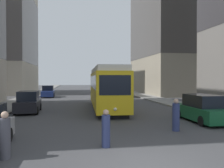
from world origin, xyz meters
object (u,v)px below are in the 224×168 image
Objects in this scene: streetcar at (106,87)px; transit_bus at (115,84)px; pedestrian_crossing_near at (106,130)px; parked_car_right_far at (202,109)px; parked_car_left_mid at (48,92)px; parked_car_left_near at (28,103)px; pedestrian_on_sidewalk at (5,137)px; pedestrian_crossing_far at (176,116)px.

streetcar is 1.18× the size of transit_bus.
streetcar reaches higher than pedestrian_crossing_near.
streetcar reaches higher than parked_car_right_far.
transit_bus is 24.73m from parked_car_right_far.
parked_car_left_near is at bearing -91.84° from parked_car_left_mid.
pedestrian_on_sidewalk is (-3.80, -0.86, 0.06)m from pedestrian_crossing_near.
transit_bus is 6.30× the size of pedestrian_crossing_far.
transit_bus reaches higher than parked_car_right_far.
streetcar is at bearing -55.65° from parked_car_right_far.
parked_car_right_far is at bearing -42.50° from pedestrian_crossing_near.
streetcar is 17.20m from transit_bus.
parked_car_left_mid reaches higher than pedestrian_crossing_near.
pedestrian_crossing_far is at bearing -45.58° from parked_car_left_near.
pedestrian_crossing_near is 4.94m from pedestrian_crossing_far.
parked_car_right_far reaches higher than pedestrian_on_sidewalk.
pedestrian_crossing_near is (5.11, -28.44, -0.10)m from parked_car_left_mid.
pedestrian_on_sidewalk is (-8.06, -3.35, -0.03)m from pedestrian_crossing_far.
pedestrian_on_sidewalk is (-10.98, -5.76, -0.04)m from parked_car_right_far.
parked_car_left_mid reaches higher than pedestrian_on_sidewalk.
parked_car_left_mid is 28.89m from pedestrian_crossing_near.
parked_car_left_mid is (-10.76, -1.12, -1.10)m from transit_bus.
pedestrian_on_sidewalk is at bearing 27.84° from parked_car_right_far.
streetcar is at bearing 126.45° from pedestrian_crossing_far.
streetcar is at bearing 121.16° from pedestrian_on_sidewalk.
parked_car_left_near is at bearing 149.63° from pedestrian_on_sidewalk.
pedestrian_on_sidewalk is at bearing -134.30° from pedestrian_crossing_far.
parked_car_left_mid is at bearing 23.40° from pedestrian_crossing_near.
parked_car_left_near is at bearing 37.28° from pedestrian_crossing_near.
parked_car_left_mid is 2.55× the size of pedestrian_crossing_far.
streetcar is 7.45× the size of pedestrian_crossing_far.
transit_bus is 7.02× the size of pedestrian_crossing_near.
transit_bus is 2.61× the size of parked_car_left_near.
pedestrian_crossing_near is at bearing -67.81° from parked_car_left_near.
streetcar is 10.67m from pedestrian_crossing_far.
parked_car_left_near is at bearing -120.61° from transit_bus.
parked_car_left_near and parked_car_left_mid have the same top height.
parked_car_left_mid is at bearing 88.12° from parked_car_left_near.
pedestrian_crossing_near is at bearing -95.46° from streetcar.
pedestrian_crossing_far is (2.44, -10.31, -1.27)m from streetcar.
parked_car_left_near and parked_car_right_far have the same top height.
pedestrian_crossing_far is 8.73m from pedestrian_on_sidewalk.
pedestrian_crossing_near is at bearing -100.71° from transit_bus.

